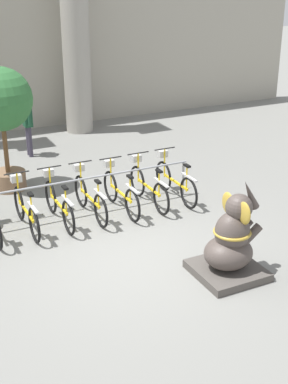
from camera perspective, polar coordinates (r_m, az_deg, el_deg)
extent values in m
plane|color=slate|center=(9.12, -1.21, -6.87)|extent=(60.00, 60.00, 0.00)
cube|color=#A39E8E|center=(16.22, -14.95, 16.66)|extent=(20.00, 0.20, 6.00)
cylinder|color=gray|center=(15.80, -7.27, 15.25)|extent=(0.79, 0.79, 5.00)
cylinder|color=gray|center=(11.42, 4.20, 1.46)|extent=(0.05, 0.05, 0.75)
cylinder|color=gray|center=(10.32, -7.74, 1.17)|extent=(5.07, 0.04, 0.04)
torus|color=black|center=(10.58, -13.18, -1.16)|extent=(0.05, 0.66, 0.66)
torus|color=black|center=(9.63, -11.61, -3.49)|extent=(0.05, 0.66, 0.66)
cube|color=yellow|center=(10.08, -12.46, -2.01)|extent=(0.04, 0.98, 0.04)
cube|color=#BCBCBC|center=(9.48, -11.77, -1.63)|extent=(0.06, 0.55, 0.03)
cylinder|color=yellow|center=(9.60, -11.90, -1.82)|extent=(0.03, 0.03, 0.53)
cube|color=black|center=(9.49, -12.03, -0.25)|extent=(0.08, 0.18, 0.04)
cylinder|color=yellow|center=(10.42, -13.28, 0.36)|extent=(0.03, 0.03, 0.64)
cylinder|color=black|center=(10.31, -13.43, 1.99)|extent=(0.48, 0.03, 0.03)
cube|color=#BCBCBC|center=(10.45, -13.50, 1.45)|extent=(0.20, 0.16, 0.14)
torus|color=black|center=(10.74, -9.92, -0.52)|extent=(0.05, 0.66, 0.66)
torus|color=black|center=(9.80, -8.06, -2.74)|extent=(0.05, 0.66, 0.66)
cube|color=yellow|center=(10.25, -9.05, -1.32)|extent=(0.04, 0.98, 0.04)
cube|color=#BCBCBC|center=(9.66, -8.17, -0.90)|extent=(0.06, 0.55, 0.03)
cylinder|color=yellow|center=(9.78, -8.34, -1.10)|extent=(0.03, 0.03, 0.53)
cube|color=black|center=(9.67, -8.43, 0.46)|extent=(0.08, 0.18, 0.04)
cylinder|color=yellow|center=(10.59, -9.97, 0.99)|extent=(0.03, 0.03, 0.64)
cylinder|color=black|center=(10.48, -10.08, 2.61)|extent=(0.48, 0.03, 0.03)
cube|color=#BCBCBC|center=(10.62, -10.19, 2.06)|extent=(0.20, 0.16, 0.14)
torus|color=black|center=(10.93, -6.75, 0.09)|extent=(0.05, 0.66, 0.66)
torus|color=black|center=(10.01, -4.63, -2.03)|extent=(0.05, 0.66, 0.66)
cube|color=yellow|center=(10.45, -5.75, -0.67)|extent=(0.04, 0.98, 0.04)
cube|color=#BCBCBC|center=(9.87, -4.69, -0.22)|extent=(0.06, 0.55, 0.03)
cylinder|color=yellow|center=(9.98, -4.89, -0.42)|extent=(0.03, 0.03, 0.53)
cube|color=black|center=(9.87, -4.95, 1.11)|extent=(0.08, 0.18, 0.04)
cylinder|color=yellow|center=(10.78, -6.75, 1.58)|extent=(0.03, 0.03, 0.64)
cylinder|color=black|center=(10.67, -6.83, 3.17)|extent=(0.48, 0.03, 0.03)
cube|color=#BCBCBC|center=(10.81, -6.98, 2.63)|extent=(0.20, 0.16, 0.14)
torus|color=black|center=(11.11, -3.60, 0.59)|extent=(0.05, 0.66, 0.66)
torus|color=black|center=(10.20, -1.23, -1.45)|extent=(0.05, 0.66, 0.66)
cube|color=yellow|center=(10.63, -2.47, -0.14)|extent=(0.04, 0.98, 0.04)
cube|color=#BCBCBC|center=(10.07, -1.25, 0.34)|extent=(0.06, 0.55, 0.03)
cylinder|color=yellow|center=(10.18, -1.48, 0.13)|extent=(0.03, 0.03, 0.53)
cube|color=black|center=(10.08, -1.50, 1.64)|extent=(0.08, 0.18, 0.04)
cylinder|color=yellow|center=(10.96, -3.56, 2.06)|extent=(0.03, 0.03, 0.64)
cylinder|color=black|center=(10.85, -3.60, 3.63)|extent=(0.48, 0.03, 0.03)
cube|color=#BCBCBC|center=(10.99, -3.78, 3.10)|extent=(0.20, 0.16, 0.14)
torus|color=black|center=(11.38, -0.70, 1.18)|extent=(0.05, 0.66, 0.66)
torus|color=black|center=(10.49, 1.85, -0.75)|extent=(0.05, 0.66, 0.66)
cube|color=yellow|center=(10.91, 0.52, 0.50)|extent=(0.04, 0.98, 0.04)
cube|color=#BCBCBC|center=(10.36, 1.87, 1.00)|extent=(0.06, 0.55, 0.03)
cylinder|color=yellow|center=(10.47, 1.61, 0.79)|extent=(0.03, 0.03, 0.53)
cube|color=black|center=(10.37, 1.62, 2.26)|extent=(0.08, 0.18, 0.04)
cylinder|color=yellow|center=(11.23, -0.62, 2.63)|extent=(0.03, 0.03, 0.64)
cylinder|color=black|center=(11.13, -0.63, 4.17)|extent=(0.48, 0.03, 0.03)
cube|color=#BCBCBC|center=(11.26, -0.85, 3.64)|extent=(0.20, 0.16, 0.14)
torus|color=black|center=(11.67, 2.09, 1.72)|extent=(0.05, 0.66, 0.66)
torus|color=black|center=(10.80, 4.80, -0.12)|extent=(0.05, 0.66, 0.66)
cube|color=yellow|center=(11.21, 3.40, 1.07)|extent=(0.04, 0.98, 0.04)
cube|color=#BCBCBC|center=(10.67, 4.86, 1.58)|extent=(0.06, 0.55, 0.03)
cylinder|color=yellow|center=(10.78, 4.57, 1.38)|extent=(0.03, 0.03, 0.53)
cube|color=black|center=(10.68, 4.62, 2.81)|extent=(0.08, 0.18, 0.04)
cylinder|color=yellow|center=(11.52, 2.21, 3.13)|extent=(0.03, 0.03, 0.64)
cylinder|color=black|center=(11.42, 2.23, 4.64)|extent=(0.48, 0.03, 0.03)
cube|color=#BCBCBC|center=(11.55, 1.98, 4.12)|extent=(0.20, 0.16, 0.14)
cube|color=#4C4742|center=(8.70, 8.85, -8.27)|extent=(1.03, 1.03, 0.13)
ellipsoid|color=#4C423D|center=(8.53, 8.98, -6.40)|extent=(0.80, 0.70, 0.52)
ellipsoid|color=#4C423D|center=(8.40, 9.39, -4.23)|extent=(0.56, 0.52, 0.66)
sphere|color=#4C423D|center=(8.28, 10.10, -1.62)|extent=(0.42, 0.42, 0.42)
ellipsoid|color=#B79333|center=(8.40, 8.95, -1.16)|extent=(0.08, 0.30, 0.36)
ellipsoid|color=#B79333|center=(8.09, 10.65, -2.24)|extent=(0.08, 0.30, 0.36)
cone|color=#4C423D|center=(8.31, 11.23, -0.24)|extent=(0.36, 0.15, 0.53)
cylinder|color=#4C423D|center=(8.65, 10.32, -3.97)|extent=(0.42, 0.14, 0.37)
cylinder|color=#4C423D|center=(8.49, 11.25, -4.60)|extent=(0.42, 0.14, 0.37)
torus|color=#B79333|center=(8.40, 9.39, -4.23)|extent=(0.60, 0.60, 0.05)
cylinder|color=#383342|center=(14.24, -12.23, 5.42)|extent=(0.11, 0.11, 0.80)
cylinder|color=#383342|center=(14.08, -12.05, 5.25)|extent=(0.11, 0.11, 0.80)
cube|color=#19472D|center=(13.98, -12.38, 8.06)|extent=(0.20, 0.32, 0.60)
sphere|color=tan|center=(13.88, -12.53, 9.76)|extent=(0.22, 0.22, 0.22)
cylinder|color=#19472D|center=(14.16, -12.60, 8.35)|extent=(0.07, 0.07, 0.54)
cylinder|color=#19472D|center=(13.78, -12.17, 8.00)|extent=(0.07, 0.07, 0.54)
cylinder|color=brown|center=(12.15, -14.21, 1.25)|extent=(0.74, 0.74, 0.40)
cylinder|color=brown|center=(11.91, -14.55, 4.55)|extent=(0.10, 0.10, 1.07)
sphere|color=#2D6633|center=(11.64, -15.06, 9.55)|extent=(1.33, 1.33, 1.33)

